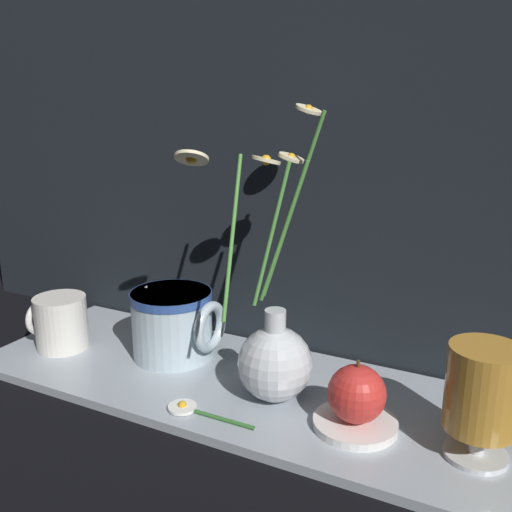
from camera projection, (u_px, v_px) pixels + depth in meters
ground_plane at (246, 391)px, 0.77m from camera, size 6.00×6.00×0.00m
shelf at (246, 387)px, 0.77m from camera, size 0.78×0.26×0.01m
vase_with_flowers at (274, 354)px, 0.72m from camera, size 0.17×0.16×0.37m
yellow_mug at (60, 322)px, 0.87m from camera, size 0.09×0.08×0.08m
ceramic_pitcher at (173, 321)px, 0.84m from camera, size 0.14×0.12×0.11m
tea_glass at (483, 392)px, 0.59m from camera, size 0.08×0.08×0.13m
saucer_plate at (355, 424)px, 0.67m from camera, size 0.10×0.10×0.01m
orange_fruit at (357, 394)px, 0.65m from camera, size 0.07×0.07×0.08m
loose_daisy at (192, 410)px, 0.70m from camera, size 0.12×0.04×0.01m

